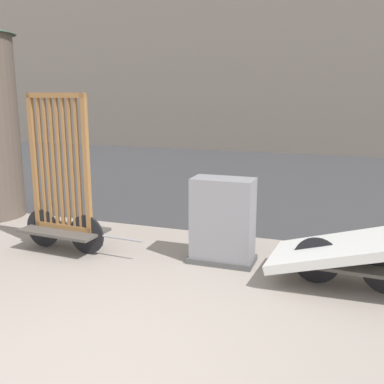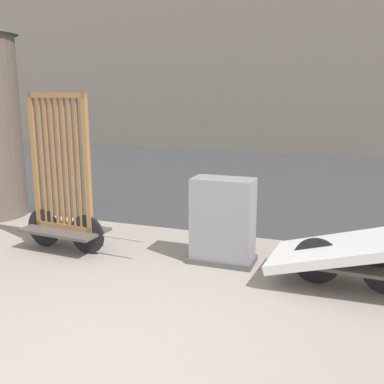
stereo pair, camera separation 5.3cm
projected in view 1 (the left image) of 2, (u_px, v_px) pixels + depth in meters
The scene contains 5 objects.
ground_plane at pixel (95, 371), 3.78m from camera, with size 60.00×60.00×0.00m, color gray.
road_strip at pixel (274, 178), 12.31m from camera, with size 56.00×10.55×0.01m.
bike_cart_with_bedframe at pixel (62, 198), 6.52m from camera, with size 2.00×0.73×2.29m.
bike_cart_with_mattress at pixel (352, 250), 5.30m from camera, with size 2.30×1.12×0.84m.
utility_cabinet at pixel (223, 224), 6.11m from camera, with size 0.89×0.49×1.18m.
Camera 1 is at (1.88, -2.90, 2.29)m, focal length 42.00 mm.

